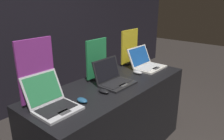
# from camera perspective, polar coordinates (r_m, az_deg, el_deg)

# --- Properties ---
(wall_back) EXTENTS (8.00, 0.05, 2.80)m
(wall_back) POSITION_cam_1_polar(r_m,az_deg,el_deg) (3.46, -22.88, 12.00)
(wall_back) COLOR black
(wall_back) RESTS_ON ground_plane
(display_counter) EXTENTS (1.85, 0.70, 0.87)m
(display_counter) POSITION_cam_1_polar(r_m,az_deg,el_deg) (2.44, 0.09, -13.09)
(display_counter) COLOR black
(display_counter) RESTS_ON ground_plane
(laptop_front) EXTENTS (0.32, 0.38, 0.26)m
(laptop_front) POSITION_cam_1_polar(r_m,az_deg,el_deg) (1.80, -15.41, -7.91)
(laptop_front) COLOR #B7B7BC
(laptop_front) RESTS_ON display_counter
(mouse_front) EXTENTS (0.07, 0.11, 0.04)m
(mouse_front) POSITION_cam_1_polar(r_m,az_deg,el_deg) (1.87, -7.82, -7.84)
(mouse_front) COLOR navy
(mouse_front) RESTS_ON display_counter
(promo_stand_front) EXTENTS (0.32, 0.07, 0.54)m
(promo_stand_front) POSITION_cam_1_polar(r_m,az_deg,el_deg) (1.87, -19.10, -0.70)
(promo_stand_front) COLOR black
(promo_stand_front) RESTS_ON display_counter
(laptop_middle) EXTENTS (0.35, 0.31, 0.25)m
(laptop_middle) POSITION_cam_1_polar(r_m,az_deg,el_deg) (2.21, 0.41, -2.22)
(laptop_middle) COLOR black
(laptop_middle) RESTS_ON display_counter
(mouse_middle) EXTENTS (0.07, 0.12, 0.03)m
(mouse_middle) POSITION_cam_1_polar(r_m,az_deg,el_deg) (2.03, -2.18, -5.53)
(mouse_middle) COLOR black
(mouse_middle) RESTS_ON display_counter
(promo_stand_middle) EXTENTS (0.29, 0.07, 0.43)m
(promo_stand_middle) POSITION_cam_1_polar(r_m,az_deg,el_deg) (2.32, -4.04, 2.53)
(promo_stand_middle) COLOR black
(promo_stand_middle) RESTS_ON display_counter
(laptop_back) EXTENTS (0.40, 0.36, 0.25)m
(laptop_back) POSITION_cam_1_polar(r_m,az_deg,el_deg) (2.76, 8.92, 1.78)
(laptop_back) COLOR silver
(laptop_back) RESTS_ON display_counter
(mouse_back) EXTENTS (0.06, 0.12, 0.04)m
(mouse_back) POSITION_cam_1_polar(r_m,az_deg,el_deg) (2.53, 6.69, -0.60)
(mouse_back) COLOR #B2B2B7
(mouse_back) RESTS_ON display_counter
(promo_stand_back) EXTENTS (0.33, 0.07, 0.45)m
(promo_stand_back) POSITION_cam_1_polar(r_m,az_deg,el_deg) (2.86, 4.59, 5.79)
(promo_stand_back) COLOR black
(promo_stand_back) RESTS_ON display_counter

